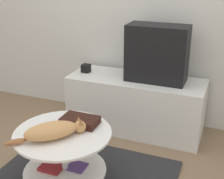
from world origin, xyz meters
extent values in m
cube|color=silver|center=(0.12, 1.05, 0.28)|extent=(1.36, 0.50, 0.56)
cube|color=silver|center=(0.12, 0.81, 0.34)|extent=(0.61, 0.01, 0.16)
cube|color=black|center=(0.31, 1.08, 0.83)|extent=(0.57, 0.28, 0.54)
cube|color=black|center=(0.31, 0.94, 0.84)|extent=(0.49, 0.01, 0.42)
cube|color=black|center=(-0.43, 1.05, 0.60)|extent=(0.08, 0.08, 0.08)
cylinder|color=#B7B7BC|center=(-0.10, -0.02, 0.24)|extent=(0.04, 0.04, 0.44)
cylinder|color=white|center=(-0.10, -0.02, 0.15)|extent=(0.63, 0.63, 0.01)
cylinder|color=white|center=(-0.10, -0.02, 0.47)|extent=(0.72, 0.72, 0.02)
cube|color=maroon|center=(-0.20, -0.05, 0.17)|extent=(0.17, 0.15, 0.02)
cube|color=#51387A|center=(-0.02, 0.03, 0.16)|extent=(0.14, 0.14, 0.01)
cube|color=black|center=(-0.04, 0.14, 0.51)|extent=(0.28, 0.17, 0.05)
ellipsoid|color=tan|center=(-0.13, -0.13, 0.54)|extent=(0.39, 0.39, 0.12)
sphere|color=tan|center=(0.02, 0.02, 0.52)|extent=(0.09, 0.09, 0.09)
cone|color=#996038|center=(0.01, 0.04, 0.58)|extent=(0.04, 0.04, 0.04)
cone|color=#996038|center=(0.04, 0.01, 0.58)|extent=(0.04, 0.04, 0.04)
ellipsoid|color=#996038|center=(-0.30, -0.29, 0.51)|extent=(0.14, 0.14, 0.04)
camera|label=1|loc=(0.97, -1.74, 1.62)|focal=50.00mm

